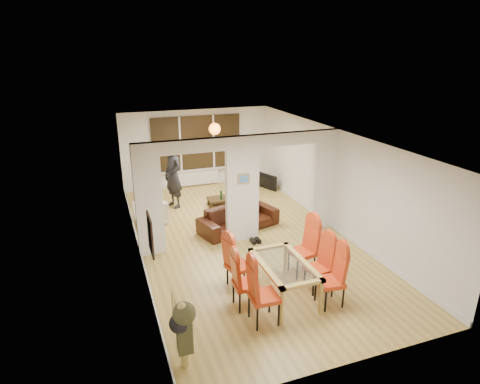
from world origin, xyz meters
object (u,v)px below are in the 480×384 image
dining_chair_lc (239,263)px  coffee_table (226,201)px  person (173,176)px  dining_chair_ra (330,278)px  dining_chair_rc (302,248)px  dining_chair_lb (246,280)px  dining_chair_rb (318,265)px  television (265,182)px  dining_table (284,280)px  dining_chair_la (264,292)px  bowl (232,196)px  sofa (239,218)px  armchair (151,213)px  bottle (221,195)px

dining_chair_lc → coffee_table: (1.12, 4.31, -0.42)m
person → dining_chair_lc: bearing=-19.0°
dining_chair_ra → dining_chair_rc: 1.13m
dining_chair_lb → dining_chair_rb: 1.50m
dining_chair_rb → television: bearing=66.8°
dining_chair_lb → person: 5.37m
dining_chair_rc → coffee_table: (-0.28, 4.27, -0.46)m
dining_table → coffee_table: dining_table is taller
dining_chair_la → dining_chair_lb: bearing=106.6°
dining_chair_lb → bowl: bearing=76.8°
dining_table → dining_chair_la: dining_chair_la is taller
sofa → person: person is taller
dining_table → dining_chair_la: 0.88m
dining_chair_rb → television: (1.39, 5.86, -0.28)m
armchair → television: size_ratio=0.80×
dining_chair_la → dining_chair_rc: dining_chair_rc is taller
dining_chair_rb → dining_chair_rc: size_ratio=0.91×
dining_chair_lb → dining_chair_lc: dining_chair_lc is taller
bottle → sofa: bearing=-90.9°
sofa → dining_chair_rc: bearing=-96.1°
dining_chair_rb → bowl: dining_chair_rb is taller
dining_chair_rc → television: dining_chair_rc is taller
dining_chair_la → dining_chair_rb: 1.47m
dining_chair_rc → bottle: 4.20m
dining_table → bowl: dining_table is taller
bottle → television: bearing=30.0°
dining_chair_ra → armchair: bearing=125.8°
television → armchair: bearing=90.4°
dining_chair_la → coffee_table: 5.58m
dining_chair_la → dining_chair_rb: size_ratio=1.10×
sofa → dining_chair_lc: bearing=-126.3°
dining_chair_ra → sofa: size_ratio=0.52×
dining_chair_lc → bowl: bearing=58.7°
armchair → coffee_table: 2.42m
dining_chair_la → dining_chair_lb: (-0.14, 0.52, -0.05)m
armchair → bowl: 2.59m
armchair → person: bearing=123.5°
dining_chair_la → dining_chair_rc: (1.35, 1.18, 0.00)m
coffee_table → armchair: bearing=-164.3°
dining_table → sofa: 3.17m
dining_chair_lb → dining_chair_rc: size_ratio=0.91×
dining_chair_lb → armchair: bearing=107.3°
dining_chair_lb → dining_chair_la: bearing=-72.8°
dining_chair_rc → dining_chair_la: bearing=-148.1°
dining_chair_rb → person: person is taller
sofa → bowl: (0.39, 1.71, -0.03)m
dining_chair_rb → bottle: bearing=85.8°
dining_chair_rb → armchair: (-2.61, 4.24, -0.21)m
dining_table → dining_chair_lb: size_ratio=1.42×
sofa → coffee_table: (0.21, 1.73, -0.18)m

